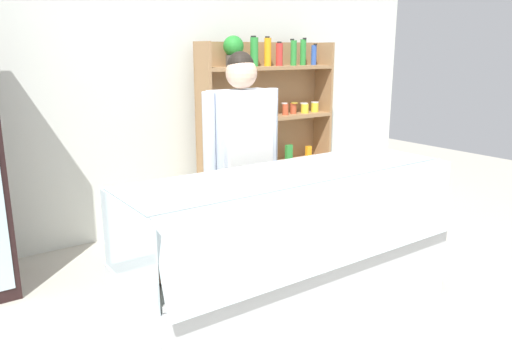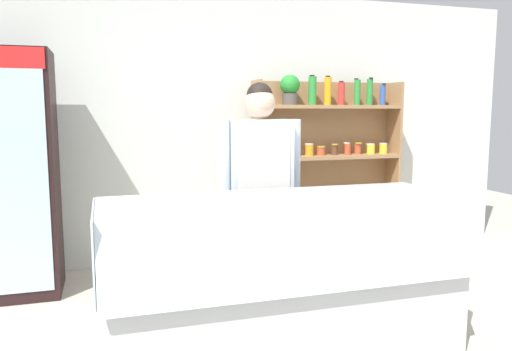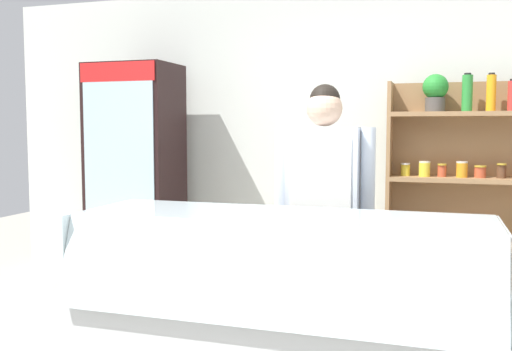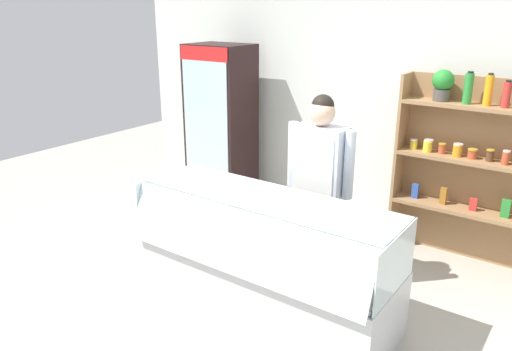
{
  "view_description": "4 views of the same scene",
  "coord_description": "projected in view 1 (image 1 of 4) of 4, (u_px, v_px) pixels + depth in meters",
  "views": [
    {
      "loc": [
        -1.98,
        -2.21,
        1.74
      ],
      "look_at": [
        -0.02,
        0.54,
        0.89
      ],
      "focal_mm": 35.0,
      "sensor_mm": 36.0,
      "label": 1
    },
    {
      "loc": [
        -1.07,
        -2.73,
        1.53
      ],
      "look_at": [
        -0.07,
        0.55,
        1.08
      ],
      "focal_mm": 35.0,
      "sensor_mm": 36.0,
      "label": 2
    },
    {
      "loc": [
        0.72,
        -2.78,
        1.46
      ],
      "look_at": [
        -0.4,
        0.74,
        1.15
      ],
      "focal_mm": 40.0,
      "sensor_mm": 36.0,
      "label": 3
    },
    {
      "loc": [
        2.0,
        -2.91,
        2.45
      ],
      "look_at": [
        -0.4,
        0.45,
        1.03
      ],
      "focal_mm": 35.0,
      "sensor_mm": 36.0,
      "label": 4
    }
  ],
  "objects": [
    {
      "name": "back_wall",
      "position": [
        153.0,
        92.0,
        4.75
      ],
      "size": [
        6.8,
        0.1,
        2.7
      ],
      "primitive_type": "cube",
      "color": "silver",
      "rests_on": "ground"
    },
    {
      "name": "deli_display_case",
      "position": [
        292.0,
        277.0,
        3.24
      ],
      "size": [
        2.2,
        0.81,
        1.01
      ],
      "color": "silver",
      "rests_on": "ground"
    },
    {
      "name": "ground_plane",
      "position": [
        306.0,
        322.0,
        3.29
      ],
      "size": [
        12.0,
        12.0,
        0.0
      ],
      "primitive_type": "plane",
      "color": "#B7B2A3"
    },
    {
      "name": "shop_clerk",
      "position": [
        242.0,
        148.0,
        3.69
      ],
      "size": [
        0.65,
        0.25,
        1.74
      ],
      "color": "#4C4233",
      "rests_on": "ground"
    },
    {
      "name": "shelving_unit",
      "position": [
        264.0,
        118.0,
        5.21
      ],
      "size": [
        1.56,
        0.29,
        1.88
      ],
      "color": "#9E754C",
      "rests_on": "ground"
    }
  ]
}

